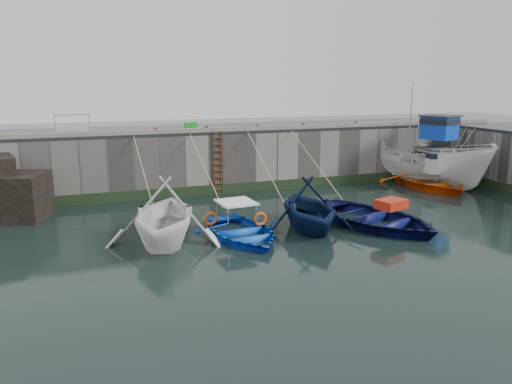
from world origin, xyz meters
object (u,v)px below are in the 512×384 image
object	(u,v)px
ladder	(219,163)
bollard_d	(303,126)
boat_near_navy	(373,226)
bollard_e	(356,124)
boat_near_blue	(242,237)
bollard_b	(206,129)
boat_near_white	(166,242)
boat_far_orange	(428,179)
fish_crate	(191,125)
boat_far_white	(427,163)
boat_near_blacktrim	(308,229)
bollard_a	(156,131)
bollard_c	(257,127)

from	to	relation	value
ladder	bollard_d	size ratio (longest dim) A/B	11.43
boat_near_navy	bollard_e	xyz separation A→B (m)	(3.75, 7.88, 3.30)
boat_near_blue	bollard_b	distance (m)	8.20
ladder	boat_near_navy	xyz separation A→B (m)	(4.25, -7.54, -1.59)
ladder	bollard_e	distance (m)	8.19
boat_near_white	boat_far_orange	world-z (taller)	boat_far_orange
boat_far_orange	fish_crate	xyz separation A→B (m)	(-12.07, 4.52, 2.91)
bollard_d	boat_far_white	bearing A→B (deg)	-15.34
boat_near_blue	bollard_b	bearing A→B (deg)	80.65
boat_near_blue	boat_near_navy	size ratio (longest dim) A/B	0.79
boat_far_orange	bollard_b	size ratio (longest dim) A/B	23.23
boat_near_blacktrim	bollard_a	size ratio (longest dim) A/B	15.82
bollard_c	boat_near_navy	bearing A→B (deg)	-75.39
boat_far_white	boat_far_orange	distance (m)	0.98
boat_near_blacktrim	boat_far_white	distance (m)	11.35
boat_near_white	boat_far_white	distance (m)	16.31
bollard_e	boat_near_navy	bearing A→B (deg)	-115.42
bollard_c	bollard_b	bearing A→B (deg)	180.00
boat_near_navy	boat_far_orange	xyz separation A→B (m)	(7.00, 5.57, 0.40)
ladder	bollard_b	distance (m)	1.81
boat_near_blacktrim	fish_crate	xyz separation A→B (m)	(-2.47, 9.54, 3.32)
bollard_c	boat_near_blue	bearing A→B (deg)	-114.03
boat_far_white	bollard_e	bearing A→B (deg)	131.37
boat_near_blue	bollard_e	distance (m)	12.26
boat_near_white	bollard_b	distance (m)	8.53
boat_near_blacktrim	boat_near_navy	size ratio (longest dim) A/B	0.77
boat_near_blue	bollard_a	distance (m)	8.39
bollard_c	bollard_e	xyz separation A→B (m)	(5.80, 0.00, 0.00)
ladder	boat_near_navy	size ratio (longest dim) A/B	0.56
boat_near_blue	bollard_a	world-z (taller)	bollard_a
boat_far_orange	bollard_e	xyz separation A→B (m)	(-3.26, 2.31, 2.90)
ladder	bollard_c	world-z (taller)	bollard_c
boat_near_white	boat_near_blue	world-z (taller)	boat_near_white
bollard_d	bollard_e	xyz separation A→B (m)	(3.20, 0.00, 0.00)
bollard_a	boat_far_orange	bearing A→B (deg)	-9.22
ladder	bollard_b	size ratio (longest dim) A/B	11.43
boat_near_blacktrim	bollard_b	size ratio (longest dim) A/B	15.82
ladder	fish_crate	xyz separation A→B (m)	(-0.81, 2.54, 1.73)
boat_near_blacktrim	bollard_a	world-z (taller)	bollard_a
ladder	boat_near_white	world-z (taller)	ladder
boat_near_blacktrim	bollard_b	distance (m)	8.33
boat_near_blacktrim	boat_near_blue	bearing A→B (deg)	-168.50
boat_near_navy	fish_crate	bearing A→B (deg)	99.26
ladder	bollard_d	bearing A→B (deg)	4.00
boat_far_white	fish_crate	xyz separation A→B (m)	(-12.32, 4.05, 2.10)
bollard_a	boat_near_navy	bearing A→B (deg)	-47.37
boat_near_white	boat_far_white	bearing A→B (deg)	34.75
boat_near_white	boat_far_orange	bearing A→B (deg)	33.44
ladder	bollard_d	xyz separation A→B (m)	(4.80, 0.34, 1.71)
bollard_c	boat_near_blacktrim	bearing A→B (deg)	-94.25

